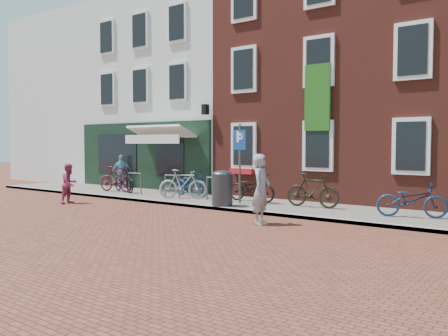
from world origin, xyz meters
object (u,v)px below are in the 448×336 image
Objects in this scene: woman at (261,189)px; bicycle_5 at (312,191)px; bicycle_6 at (412,200)px; bicycle_0 at (124,180)px; bicycle_4 at (252,188)px; litter_bin at (222,186)px; parking_sign at (240,152)px; cafe_person at (122,171)px; boy at (70,183)px; bicycle_2 at (191,184)px; bicycle_3 at (183,184)px; bicycle_1 at (116,179)px.

bicycle_5 is at bearing -10.20° from woman.
bicycle_0 is at bearing 72.25° from bicycle_6.
bicycle_5 reaches higher than bicycle_6.
bicycle_4 is (5.88, 0.48, 0.00)m from bicycle_0.
parking_sign is (0.06, 0.88, 1.08)m from litter_bin.
bicycle_4 is 2.32m from bicycle_5.
cafe_person is (-9.84, 3.93, -0.07)m from woman.
boy is 0.94× the size of cafe_person.
litter_bin is at bearing 117.70° from bicycle_5.
bicycle_6 is at bearing 136.76° from cafe_person.
bicycle_0 and bicycle_6 have the same top height.
bicycle_2 is at bearing 166.61° from parking_sign.
bicycle_5 is at bearing 67.17° from bicycle_6.
bicycle_3 reaches higher than bicycle_0.
woman is at bearing 178.62° from bicycle_5.
parking_sign reaches higher than bicycle_1.
boy is 3.92m from bicycle_3.
parking_sign is 5.54m from bicycle_6.
litter_bin is at bearing -82.11° from bicycle_0.
woman is 7.61m from boy.
bicycle_4 is at bearing -82.00° from bicycle_2.
bicycle_1 reaches higher than bicycle_2.
bicycle_3 is 1.00× the size of bicycle_5.
bicycle_5 is (8.20, 0.38, 0.05)m from bicycle_0.
boy is at bearing -158.44° from litter_bin.
boy is 0.79× the size of bicycle_5.
bicycle_3 is (3.75, -0.14, 0.00)m from bicycle_1.
bicycle_0 is (-5.76, 1.02, -0.15)m from litter_bin.
bicycle_6 is at bearing -71.24° from bicycle_0.
litter_bin is at bearing 173.73° from bicycle_4.
bicycle_3 reaches higher than bicycle_4.
cafe_person is 1.93m from bicycle_1.
cafe_person is at bearing 34.98° from bicycle_1.
woman reaches higher than bicycle_6.
bicycle_4 is (0.06, 0.63, -1.24)m from parking_sign.
bicycle_3 is at bearing 52.65° from woman.
boy is at bearing 106.90° from bicycle_3.
bicycle_5 is (2.38, 0.53, -1.18)m from parking_sign.
bicycle_2 is (3.17, 0.49, 0.00)m from bicycle_0.
boy is 0.77× the size of bicycle_4.
boy is 4.34m from bicycle_2.
bicycle_5 reaches higher than bicycle_4.
cafe_person is 12.87m from bicycle_6.
bicycle_0 is (-0.65, 3.04, -0.12)m from boy.
woman is at bearing -99.17° from boy.
parking_sign is 2.99m from bicycle_2.
boy is 6.31m from bicycle_4.
boy is 0.77× the size of bicycle_0.
bicycle_1 is 1.00× the size of bicycle_3.
cafe_person reaches higher than bicycle_4.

